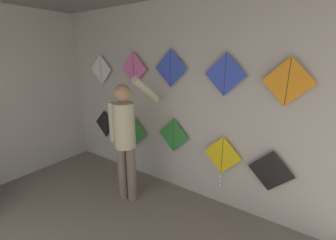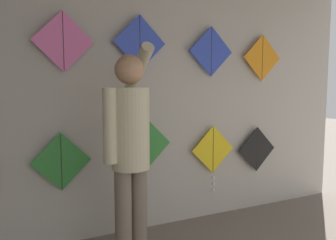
{
  "view_description": "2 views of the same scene",
  "coord_description": "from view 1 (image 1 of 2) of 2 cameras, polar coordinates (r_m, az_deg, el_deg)",
  "views": [
    {
      "loc": [
        1.84,
        1.18,
        2.07
      ],
      "look_at": [
        0.14,
        3.61,
        1.2
      ],
      "focal_mm": 24.0,
      "sensor_mm": 36.0,
      "label": 1
    },
    {
      "loc": [
        -1.09,
        0.84,
        1.46
      ],
      "look_at": [
        0.2,
        3.61,
        1.15
      ],
      "focal_mm": 35.0,
      "sensor_mm": 36.0,
      "label": 2
    }
  ],
  "objects": [
    {
      "name": "kite_6",
      "position": [
        3.69,
        -8.71,
        12.8
      ],
      "size": [
        0.53,
        0.01,
        0.53
      ],
      "color": "pink"
    },
    {
      "name": "kite_8",
      "position": [
        2.87,
        14.29,
        11.09
      ],
      "size": [
        0.53,
        0.01,
        0.53
      ],
      "color": "blue"
    },
    {
      "name": "kite_1",
      "position": [
        3.93,
        -8.58,
        -2.81
      ],
      "size": [
        0.53,
        0.01,
        0.53
      ],
      "color": "#338C38"
    },
    {
      "name": "kite_7",
      "position": [
        3.24,
        0.63,
        13.0
      ],
      "size": [
        0.53,
        0.01,
        0.53
      ],
      "color": "blue"
    },
    {
      "name": "kite_2",
      "position": [
        3.42,
        1.34,
        -3.84
      ],
      "size": [
        0.53,
        0.01,
        0.53
      ],
      "color": "#338C38"
    },
    {
      "name": "kite_9",
      "position": [
        2.71,
        28.16,
        8.52
      ],
      "size": [
        0.53,
        0.01,
        0.53
      ],
      "color": "orange"
    },
    {
      "name": "kite_5",
      "position": [
        4.28,
        -16.65,
        12.19
      ],
      "size": [
        0.53,
        0.01,
        0.53
      ],
      "color": "white"
    },
    {
      "name": "kite_4",
      "position": [
        3.02,
        24.6,
        -11.76
      ],
      "size": [
        0.53,
        0.01,
        0.53
      ],
      "color": "black"
    },
    {
      "name": "kite_3",
      "position": [
        3.15,
        13.55,
        -9.36
      ],
      "size": [
        0.53,
        0.04,
        0.74
      ],
      "color": "yellow"
    },
    {
      "name": "back_panel",
      "position": [
        3.39,
        1.3,
        4.95
      ],
      "size": [
        5.36,
        0.06,
        2.8
      ],
      "primitive_type": "cube",
      "color": "#BCB7AD",
      "rests_on": "ground"
    },
    {
      "name": "kite_0",
      "position": [
        4.47,
        -15.67,
        -0.93
      ],
      "size": [
        0.53,
        0.01,
        0.53
      ],
      "color": "black"
    },
    {
      "name": "shopkeeper",
      "position": [
        3.15,
        -10.77,
        -3.44
      ],
      "size": [
        0.45,
        0.68,
        1.81
      ],
      "rotation": [
        0.0,
        0.0,
        0.28
      ],
      "color": "#726656",
      "rests_on": "ground"
    }
  ]
}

